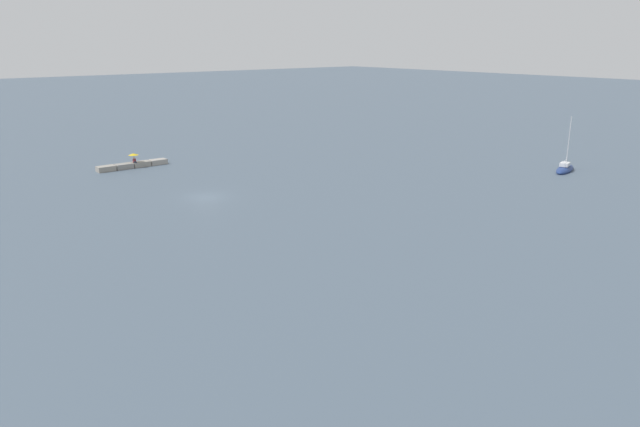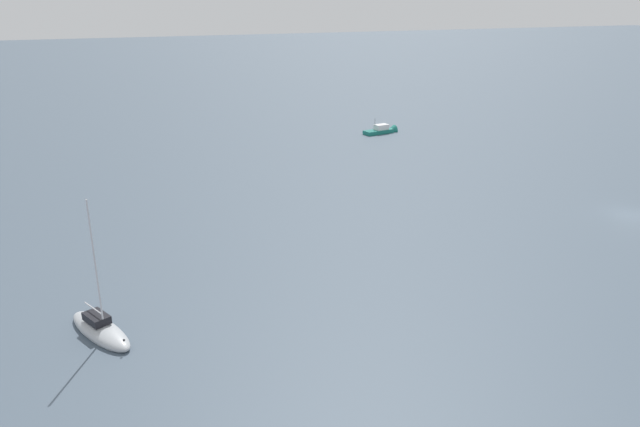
% 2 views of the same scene
% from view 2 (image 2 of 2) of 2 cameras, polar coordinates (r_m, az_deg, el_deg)
% --- Properties ---
extents(ground_plane, '(500.00, 500.00, 0.00)m').
position_cam_2_polar(ground_plane, '(66.65, 26.76, -0.12)').
color(ground_plane, '#475666').
extents(sailboat_grey_near, '(6.61, 4.57, 9.48)m').
position_cam_2_polar(sailboat_grey_near, '(42.00, -19.63, -10.07)').
color(sailboat_grey_near, '#ADB2B7').
rests_on(sailboat_grey_near, ground_plane).
extents(motorboat_teal_near, '(2.74, 5.59, 3.01)m').
position_cam_2_polar(motorboat_teal_near, '(94.25, 5.85, 7.61)').
color(motorboat_teal_near, '#197266').
rests_on(motorboat_teal_near, ground_plane).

